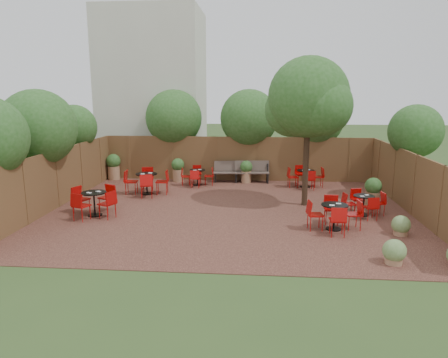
{
  "coord_description": "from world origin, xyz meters",
  "views": [
    {
      "loc": [
        0.94,
        -13.45,
        3.93
      ],
      "look_at": [
        -0.22,
        0.5,
        1.0
      ],
      "focal_mm": 33.11,
      "sensor_mm": 36.0,
      "label": 1
    }
  ],
  "objects": [
    {
      "name": "neighbour_building",
      "position": [
        -4.5,
        8.0,
        4.0
      ],
      "size": [
        5.0,
        4.0,
        8.0
      ],
      "primitive_type": "cube",
      "color": "beige",
      "rests_on": "ground"
    },
    {
      "name": "park_bench_left",
      "position": [
        -0.27,
        4.63,
        0.5
      ],
      "size": [
        1.54,
        0.67,
        0.93
      ],
      "rotation": [
        0.0,
        0.0,
        0.13
      ],
      "color": "brown",
      "rests_on": "courtyard_paving"
    },
    {
      "name": "low_shrubs",
      "position": [
        4.85,
        -3.53,
        0.29
      ],
      "size": [
        1.91,
        2.74,
        0.59
      ],
      "color": "#956B4A",
      "rests_on": "courtyard_paving"
    },
    {
      "name": "bistro_tables",
      "position": [
        -0.28,
        1.04,
        0.46
      ],
      "size": [
        10.21,
        7.08,
        0.95
      ],
      "color": "black",
      "rests_on": "courtyard_paving"
    },
    {
      "name": "ground",
      "position": [
        0.0,
        0.0,
        0.0
      ],
      "size": [
        80.0,
        80.0,
        0.0
      ],
      "primitive_type": "plane",
      "color": "#354F23",
      "rests_on": "ground"
    },
    {
      "name": "fence_right",
      "position": [
        6.0,
        0.0,
        1.0
      ],
      "size": [
        0.08,
        10.0,
        2.0
      ],
      "primitive_type": "cube",
      "color": "brown",
      "rests_on": "ground"
    },
    {
      "name": "courtyard_tree",
      "position": [
        2.6,
        0.92,
        3.63
      ],
      "size": [
        2.86,
        2.77,
        5.14
      ],
      "rotation": [
        0.0,
        0.0,
        -0.4
      ],
      "color": "black",
      "rests_on": "courtyard_paving"
    },
    {
      "name": "park_bench_right",
      "position": [
        0.67,
        4.63,
        0.51
      ],
      "size": [
        1.57,
        0.61,
        0.95
      ],
      "rotation": [
        0.0,
        0.0,
        0.08
      ],
      "color": "brown",
      "rests_on": "courtyard_paving"
    },
    {
      "name": "planters",
      "position": [
        -1.26,
        3.69,
        0.6
      ],
      "size": [
        11.18,
        4.47,
        1.17
      ],
      "color": "#956B4A",
      "rests_on": "courtyard_paving"
    },
    {
      "name": "overhang_foliage",
      "position": [
        -1.78,
        3.17,
        2.74
      ],
      "size": [
        15.44,
        10.79,
        2.63
      ],
      "color": "#26531B",
      "rests_on": "ground"
    },
    {
      "name": "fence_left",
      "position": [
        -6.0,
        0.0,
        1.0
      ],
      "size": [
        0.08,
        10.0,
        2.0
      ],
      "primitive_type": "cube",
      "color": "brown",
      "rests_on": "ground"
    },
    {
      "name": "fence_back",
      "position": [
        0.0,
        5.0,
        1.0
      ],
      "size": [
        12.0,
        0.08,
        2.0
      ],
      "primitive_type": "cube",
      "color": "brown",
      "rests_on": "ground"
    },
    {
      "name": "courtyard_paving",
      "position": [
        0.0,
        0.0,
        0.01
      ],
      "size": [
        12.0,
        10.0,
        0.02
      ],
      "primitive_type": "cube",
      "color": "#351B15",
      "rests_on": "ground"
    }
  ]
}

